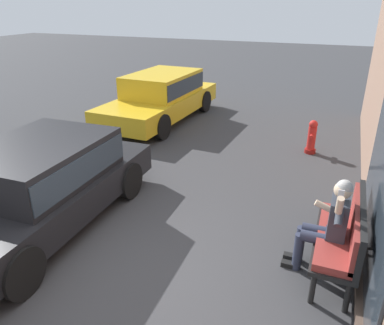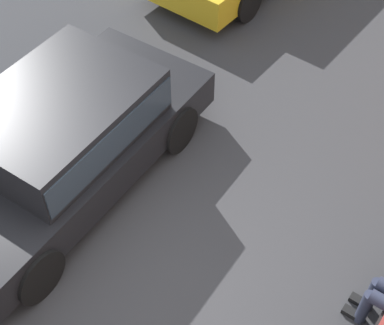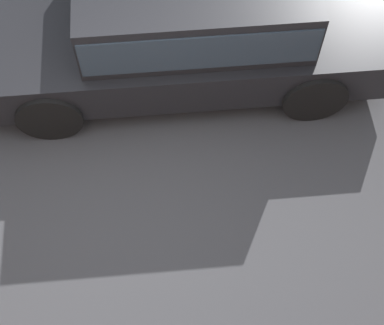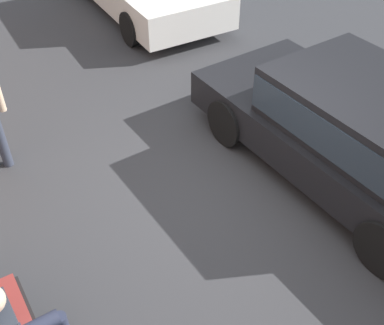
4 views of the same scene
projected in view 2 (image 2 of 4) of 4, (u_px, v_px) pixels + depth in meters
name	position (u px, v px, depth m)	size (l,w,h in m)	color
ground_plane	(142.00, 265.00, 6.87)	(60.00, 60.00, 0.00)	#38383A
parked_car_mid	(60.00, 137.00, 7.20)	(4.39, 2.08, 1.36)	black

